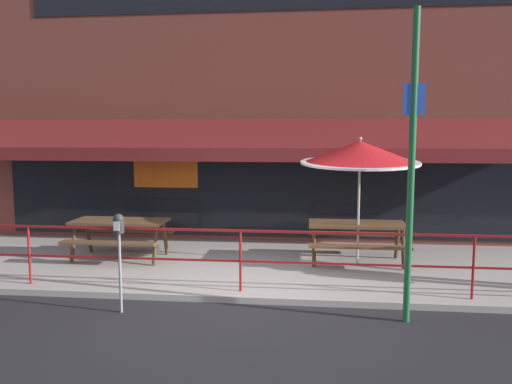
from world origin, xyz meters
TOP-DOWN VIEW (x-y plane):
  - ground_plane at (0.00, 0.00)m, footprint 120.00×120.00m
  - patio_deck at (0.00, 2.00)m, footprint 15.00×4.00m
  - restaurant_building at (-0.00, 4.23)m, footprint 15.00×1.60m
  - patio_railing at (0.00, 0.30)m, footprint 13.84×0.04m
  - picnic_table_left at (-2.61, 2.05)m, footprint 1.80×1.42m
  - picnic_table_centre at (1.94, 2.24)m, footprint 1.80×1.42m
  - patio_umbrella_centre at (1.94, 2.04)m, footprint 2.14×2.14m
  - parking_meter_near at (-1.60, -0.54)m, footprint 0.15×0.16m
  - street_sign_pole at (2.37, -0.45)m, footprint 0.28×0.09m

SIDE VIEW (x-z plane):
  - ground_plane at x=0.00m, z-range 0.00..0.00m
  - patio_deck at x=0.00m, z-range 0.00..0.10m
  - picnic_table_left at x=-2.61m, z-range 0.33..1.08m
  - picnic_table_centre at x=1.94m, z-range 0.33..1.08m
  - patio_railing at x=0.00m, z-range 0.32..1.28m
  - parking_meter_near at x=-1.60m, z-range 0.44..1.86m
  - street_sign_pole at x=2.37m, z-range 0.06..4.18m
  - patio_umbrella_centre at x=1.94m, z-range 0.99..3.37m
  - restaurant_building at x=0.00m, z-range -0.03..8.32m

